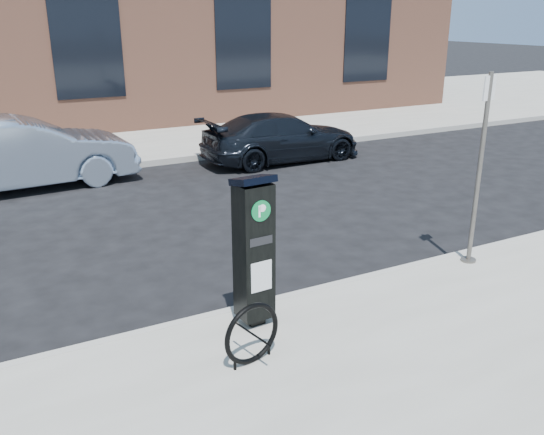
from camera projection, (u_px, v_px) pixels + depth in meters
ground at (290, 304)px, 7.57m from camera, size 120.00×120.00×0.00m
sidewalk_far at (84, 126)px, 19.22m from camera, size 60.00×12.00×0.15m
curb_near at (291, 300)px, 7.53m from camera, size 60.00×0.12×0.16m
curb_far at (130, 165)px, 14.23m from camera, size 60.00×0.12×0.16m
parking_kiosk at (254, 249)px, 6.52m from camera, size 0.44×0.40×1.82m
sign_pole at (479, 172)px, 8.08m from camera, size 0.24×0.22×2.74m
bike_rack at (252, 334)px, 5.94m from camera, size 0.68×0.19×0.68m
car_silver at (23, 153)px, 12.41m from camera, size 4.78×1.92×1.54m
car_dark at (282, 137)px, 14.82m from camera, size 4.26×1.79×1.23m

